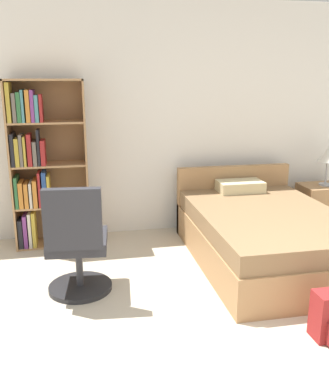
{
  "coord_description": "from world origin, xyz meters",
  "views": [
    {
      "loc": [
        -1.26,
        -1.59,
        1.77
      ],
      "look_at": [
        -0.54,
        1.98,
        0.79
      ],
      "focal_mm": 40.0,
      "sensor_mm": 36.0,
      "label": 1
    }
  ],
  "objects": [
    {
      "name": "table_lamp",
      "position": [
        1.6,
        2.88,
        0.87
      ],
      "size": [
        0.23,
        0.23,
        0.46
      ],
      "color": "#B2B2B7",
      "rests_on": "nightstand"
    },
    {
      "name": "nightstand",
      "position": [
        1.57,
        2.89,
        0.26
      ],
      "size": [
        0.49,
        0.43,
        0.52
      ],
      "color": "#AD7F51",
      "rests_on": "ground_plane"
    },
    {
      "name": "bed",
      "position": [
        0.49,
        2.12,
        0.27
      ],
      "size": [
        1.34,
        1.98,
        0.78
      ],
      "color": "#AD7F51",
      "rests_on": "ground_plane"
    },
    {
      "name": "wall_back",
      "position": [
        0.0,
        3.23,
        1.3
      ],
      "size": [
        9.0,
        0.06,
        2.6
      ],
      "color": "white",
      "rests_on": "ground_plane"
    },
    {
      "name": "bookshelf",
      "position": [
        -1.68,
        2.96,
        0.89
      ],
      "size": [
        0.78,
        0.33,
        1.76
      ],
      "color": "#AD7F51",
      "rests_on": "ground_plane"
    },
    {
      "name": "office_chair",
      "position": [
        -1.32,
        1.75,
        0.44
      ],
      "size": [
        0.54,
        0.61,
        0.97
      ],
      "color": "#232326",
      "rests_on": "ground_plane"
    }
  ]
}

